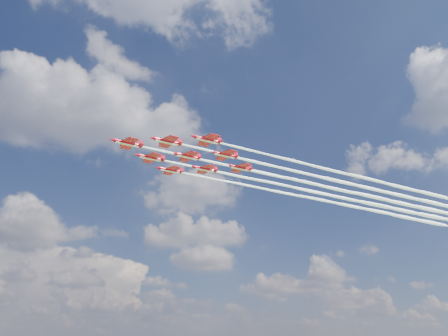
# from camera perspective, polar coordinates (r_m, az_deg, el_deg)

# --- Properties ---
(jet_lead) EXTENTS (150.67, 49.95, 2.48)m
(jet_lead) POSITION_cam_1_polar(r_m,az_deg,el_deg) (163.50, 13.47, -2.45)
(jet_lead) COLOR #BA0A1D
(jet_row2_port) EXTENTS (150.67, 49.95, 2.48)m
(jet_row2_port) POSITION_cam_1_polar(r_m,az_deg,el_deg) (165.54, 17.40, -2.28)
(jet_row2_port) COLOR #BA0A1D
(jet_row2_starb) EXTENTS (150.67, 49.95, 2.48)m
(jet_row2_starb) POSITION_cam_1_polar(r_m,az_deg,el_deg) (174.18, 14.32, -3.60)
(jet_row2_starb) COLOR #BA0A1D
(jet_row3_port) EXTENTS (150.67, 49.95, 2.48)m
(jet_row3_port) POSITION_cam_1_polar(r_m,az_deg,el_deg) (168.33, 21.22, -2.10)
(jet_row3_port) COLOR #BA0A1D
(jet_row3_centre) EXTENTS (150.67, 49.95, 2.48)m
(jet_row3_centre) POSITION_cam_1_polar(r_m,az_deg,el_deg) (176.34, 18.00, -3.42)
(jet_row3_centre) COLOR #BA0A1D
(jet_row3_starb) EXTENTS (150.67, 49.95, 2.48)m
(jet_row3_starb) POSITION_cam_1_polar(r_m,az_deg,el_deg) (184.95, 15.07, -4.61)
(jet_row3_starb) COLOR #BA0A1D
(jet_row4_port) EXTENTS (150.67, 49.95, 2.48)m
(jet_row4_port) POSITION_cam_1_polar(r_m,az_deg,el_deg) (179.22, 21.58, -3.23)
(jet_row4_port) COLOR #BA0A1D
(jet_row4_starb) EXTENTS (150.67, 49.95, 2.48)m
(jet_row4_starb) POSITION_cam_1_polar(r_m,az_deg,el_deg) (187.23, 18.53, -4.43)
(jet_row4_starb) COLOR #BA0A1D
(jet_tail) EXTENTS (150.67, 49.95, 2.48)m
(jet_tail) POSITION_cam_1_polar(r_m,az_deg,el_deg) (190.18, 21.90, -4.23)
(jet_tail) COLOR #BA0A1D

